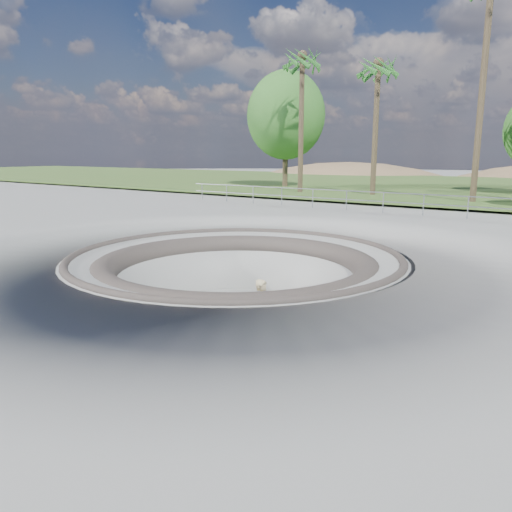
% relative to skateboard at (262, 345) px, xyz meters
% --- Properties ---
extents(ground, '(180.00, 180.00, 0.00)m').
position_rel_skateboard_xyz_m(ground, '(-2.22, 1.75, 1.84)').
color(ground, gray).
rests_on(ground, ground).
extents(skate_bowl, '(14.00, 14.00, 4.10)m').
position_rel_skateboard_xyz_m(skate_bowl, '(-2.22, 1.75, 0.01)').
color(skate_bowl, gray).
rests_on(skate_bowl, ground).
extents(grass_strip, '(180.00, 36.00, 0.12)m').
position_rel_skateboard_xyz_m(grass_strip, '(-2.22, 35.75, 2.06)').
color(grass_strip, '#3F6327').
rests_on(grass_strip, ground).
extents(safety_railing, '(25.00, 0.06, 1.03)m').
position_rel_skateboard_xyz_m(safety_railing, '(-2.22, 13.75, 2.53)').
color(safety_railing, gray).
rests_on(safety_railing, ground).
extents(skateboard, '(0.73, 0.22, 0.08)m').
position_rel_skateboard_xyz_m(skateboard, '(0.00, 0.00, 0.00)').
color(skateboard, olive).
rests_on(skateboard, ground).
extents(skater, '(0.53, 0.70, 1.74)m').
position_rel_skateboard_xyz_m(skater, '(0.00, -0.00, 0.89)').
color(skater, '#D2BD88').
rests_on(skater, skateboard).
extents(palm_a, '(2.60, 2.60, 10.36)m').
position_rel_skateboard_xyz_m(palm_a, '(-11.68, 21.65, 10.99)').
color(palm_a, '#4E422D').
rests_on(palm_a, ground).
extents(palm_b, '(2.60, 2.60, 9.48)m').
position_rel_skateboard_xyz_m(palm_b, '(-6.43, 22.53, 10.17)').
color(palm_b, '#4E422D').
rests_on(palm_b, ground).
extents(bushy_tree_left, '(6.67, 6.06, 9.62)m').
position_rel_skateboard_xyz_m(bushy_tree_left, '(-15.88, 26.23, 7.98)').
color(bushy_tree_left, '#4E422D').
rests_on(bushy_tree_left, ground).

